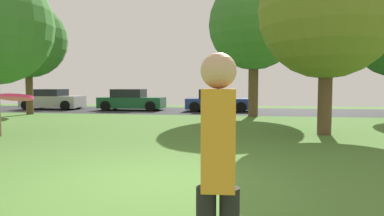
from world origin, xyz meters
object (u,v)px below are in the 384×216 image
object	(u,v)px
frisbee_disc	(16,97)
parked_car_green	(131,101)
maple_tree_far	(28,40)
parked_car_blue	(218,101)
oak_tree_center	(327,11)
parked_car_silver	(52,100)
person_bystander	(218,170)
birch_tree_lone	(254,25)

from	to	relation	value
frisbee_disc	parked_car_green	xyz separation A→B (m)	(-5.43, 18.59, -0.86)
maple_tree_far	frisbee_disc	size ratio (longest dim) A/B	19.35
frisbee_disc	parked_car_blue	xyz separation A→B (m)	(0.31, 18.53, -0.86)
parked_car_green	parked_car_blue	xyz separation A→B (m)	(5.74, -0.05, -0.00)
frisbee_disc	parked_car_green	distance (m)	19.38
maple_tree_far	oak_tree_center	xyz separation A→B (m)	(14.58, -5.78, -0.16)
frisbee_disc	parked_car_silver	world-z (taller)	frisbee_disc
person_bystander	parked_car_silver	bearing A→B (deg)	29.95
oak_tree_center	person_bystander	xyz separation A→B (m)	(-2.80, -9.18, -2.99)
maple_tree_far	person_bystander	bearing A→B (deg)	-51.79
birch_tree_lone	parked_car_silver	xyz separation A→B (m)	(-13.57, 3.47, -4.13)
parked_car_silver	person_bystander	bearing A→B (deg)	-55.89
parked_car_green	parked_car_blue	world-z (taller)	same
frisbee_disc	parked_car_blue	distance (m)	18.56
maple_tree_far	frisbee_disc	xyz separation A→B (m)	(10.03, -14.63, -2.67)
maple_tree_far	person_bystander	distance (m)	19.30
oak_tree_center	person_bystander	size ratio (longest dim) A/B	3.42
birch_tree_lone	parked_car_silver	size ratio (longest dim) A/B	1.77
maple_tree_far	parked_car_green	xyz separation A→B (m)	(4.61, 3.96, -3.53)
parked_car_silver	oak_tree_center	bearing A→B (deg)	-32.14
oak_tree_center	parked_car_green	world-z (taller)	oak_tree_center
parked_car_blue	parked_car_green	bearing A→B (deg)	179.46
birch_tree_lone	frisbee_disc	world-z (taller)	birch_tree_lone
birch_tree_lone	parked_car_blue	size ratio (longest dim) A/B	1.78
parked_car_silver	parked_car_green	xyz separation A→B (m)	(5.73, -0.13, -0.01)
oak_tree_center	person_bystander	bearing A→B (deg)	-106.95
birch_tree_lone	parked_car_green	world-z (taller)	birch_tree_lone
oak_tree_center	parked_car_green	size ratio (longest dim) A/B	1.46
person_bystander	parked_car_green	bearing A→B (deg)	16.59
oak_tree_center	parked_car_blue	size ratio (longest dim) A/B	1.54
person_bystander	frisbee_disc	world-z (taller)	person_bystander
parked_car_silver	parked_car_green	size ratio (longest dim) A/B	0.95
maple_tree_far	person_bystander	world-z (taller)	maple_tree_far
frisbee_disc	parked_car_silver	size ratio (longest dim) A/B	0.08
parked_car_silver	parked_car_blue	xyz separation A→B (m)	(11.47, -0.18, -0.01)
person_bystander	parked_car_green	xyz separation A→B (m)	(-7.17, 18.92, -0.38)
maple_tree_far	oak_tree_center	size ratio (longest dim) A/B	1.01
person_bystander	parked_car_silver	xyz separation A→B (m)	(-12.90, 19.05, -0.38)
oak_tree_center	parked_car_silver	world-z (taller)	oak_tree_center
birch_tree_lone	frisbee_disc	size ratio (longest dim) A/B	22.02
oak_tree_center	birch_tree_lone	world-z (taller)	birch_tree_lone
birch_tree_lone	parked_car_silver	world-z (taller)	birch_tree_lone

